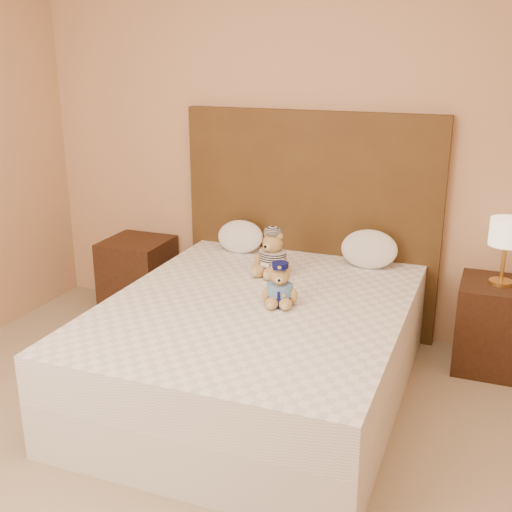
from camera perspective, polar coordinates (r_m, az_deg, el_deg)
The scene contains 10 objects.
room_walls at distance 2.60m, azimuth -6.10°, elevation 16.18°, with size 4.04×4.52×2.72m.
bed at distance 3.65m, azimuth 0.04°, elevation -8.15°, with size 1.60×2.00×0.55m.
headboard at distance 4.38m, azimuth 4.80°, elevation 2.96°, with size 1.75×0.08×1.50m, color #4F3517.
nightstand_left at distance 4.83m, azimuth -10.44°, elevation -1.73°, with size 0.45×0.45×0.55m, color #371F11.
nightstand_right at distance 4.18m, azimuth 20.50°, elevation -5.85°, with size 0.45×0.45×0.55m, color #371F11.
lamp at distance 3.99m, azimuth 21.40°, elevation 1.71°, with size 0.20×0.20×0.40m.
teddy_police at distance 3.47m, azimuth 2.16°, elevation -2.51°, with size 0.21×0.20×0.24m, color #AD8943, non-canonical shape.
teddy_prisoner at distance 3.91m, azimuth 1.49°, elevation 0.28°, with size 0.25×0.24×0.29m, color #AD8943, non-canonical shape.
pillow_left at distance 4.38m, azimuth -1.41°, elevation 1.87°, with size 0.33×0.21×0.23m, color white.
pillow_right at distance 4.14m, azimuth 10.03°, elevation 0.76°, with size 0.36×0.23×0.26m, color white.
Camera 1 is at (1.18, -1.86, 1.89)m, focal length 45.00 mm.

